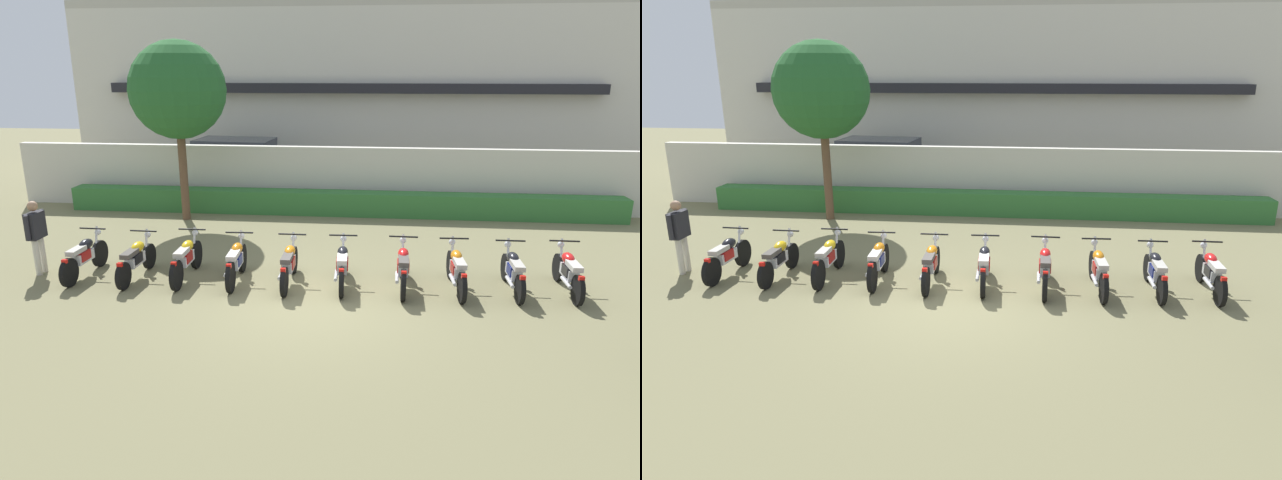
% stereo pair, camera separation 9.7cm
% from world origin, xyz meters
% --- Properties ---
extents(ground, '(60.00, 60.00, 0.00)m').
position_xyz_m(ground, '(0.00, 0.00, 0.00)').
color(ground, olive).
extents(building, '(22.23, 6.50, 6.83)m').
position_xyz_m(building, '(0.00, 15.32, 3.42)').
color(building, beige).
rests_on(building, ground).
extents(compound_wall, '(21.12, 0.30, 1.98)m').
position_xyz_m(compound_wall, '(0.00, 7.59, 0.99)').
color(compound_wall, beige).
rests_on(compound_wall, ground).
extents(hedge_row, '(16.89, 0.70, 0.71)m').
position_xyz_m(hedge_row, '(0.00, 6.89, 0.35)').
color(hedge_row, '#337033').
rests_on(hedge_row, ground).
extents(parked_car, '(4.64, 2.39, 1.89)m').
position_xyz_m(parked_car, '(-3.85, 9.97, 0.94)').
color(parked_car, navy).
rests_on(parked_car, ground).
extents(tree_near_inspector, '(2.73, 2.73, 5.11)m').
position_xyz_m(tree_near_inspector, '(-4.50, 5.84, 3.73)').
color(tree_near_inspector, brown).
rests_on(tree_near_inspector, ground).
extents(motorcycle_in_row_0, '(0.60, 1.88, 0.96)m').
position_xyz_m(motorcycle_in_row_0, '(-5.09, 0.94, 0.45)').
color(motorcycle_in_row_0, black).
rests_on(motorcycle_in_row_0, ground).
extents(motorcycle_in_row_1, '(0.60, 1.86, 0.94)m').
position_xyz_m(motorcycle_in_row_1, '(-3.92, 0.92, 0.44)').
color(motorcycle_in_row_1, black).
rests_on(motorcycle_in_row_1, ground).
extents(motorcycle_in_row_2, '(0.60, 1.98, 0.98)m').
position_xyz_m(motorcycle_in_row_2, '(-2.84, 1.03, 0.46)').
color(motorcycle_in_row_2, black).
rests_on(motorcycle_in_row_2, ground).
extents(motorcycle_in_row_3, '(0.60, 1.84, 0.97)m').
position_xyz_m(motorcycle_in_row_3, '(-1.74, 0.97, 0.46)').
color(motorcycle_in_row_3, black).
rests_on(motorcycle_in_row_3, ground).
extents(motorcycle_in_row_4, '(0.60, 1.93, 0.96)m').
position_xyz_m(motorcycle_in_row_4, '(-0.61, 0.95, 0.45)').
color(motorcycle_in_row_4, black).
rests_on(motorcycle_in_row_4, ground).
extents(motorcycle_in_row_5, '(0.60, 1.90, 0.97)m').
position_xyz_m(motorcycle_in_row_5, '(0.50, 0.98, 0.45)').
color(motorcycle_in_row_5, black).
rests_on(motorcycle_in_row_5, ground).
extents(motorcycle_in_row_6, '(0.60, 1.95, 0.97)m').
position_xyz_m(motorcycle_in_row_6, '(1.74, 0.97, 0.46)').
color(motorcycle_in_row_6, black).
rests_on(motorcycle_in_row_6, ground).
extents(motorcycle_in_row_7, '(0.60, 1.95, 0.96)m').
position_xyz_m(motorcycle_in_row_7, '(2.82, 0.99, 0.45)').
color(motorcycle_in_row_7, black).
rests_on(motorcycle_in_row_7, ground).
extents(motorcycle_in_row_8, '(0.60, 1.86, 0.94)m').
position_xyz_m(motorcycle_in_row_8, '(3.94, 1.03, 0.44)').
color(motorcycle_in_row_8, black).
rests_on(motorcycle_in_row_8, ground).
extents(motorcycle_in_row_9, '(0.60, 1.89, 0.95)m').
position_xyz_m(motorcycle_in_row_9, '(5.04, 1.09, 0.44)').
color(motorcycle_in_row_9, black).
rests_on(motorcycle_in_row_9, ground).
extents(inspector_person, '(0.22, 0.66, 1.63)m').
position_xyz_m(inspector_person, '(-6.15, 1.01, 0.96)').
color(inspector_person, beige).
rests_on(inspector_person, ground).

